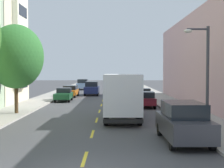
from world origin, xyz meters
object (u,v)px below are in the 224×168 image
object	(u,v)px
parked_wagon_champagne	(131,85)
parked_hatchback_burgundy	(146,99)
parked_hatchback_black	(143,95)
delivery_box_truck	(123,94)
parked_wagon_orange	(71,91)
street_lamp	(205,70)
parked_suv_charcoal	(184,122)
moving_navy_sedan	(93,88)
parked_suv_sky	(84,84)
street_tree_second	(17,57)
parked_hatchback_forest	(65,95)
parked_wagon_teal	(136,89)

from	to	relation	value
parked_wagon_champagne	parked_hatchback_burgundy	size ratio (longest dim) A/B	1.17
parked_wagon_champagne	parked_hatchback_black	xyz separation A→B (m)	(-0.02, -25.96, -0.05)
delivery_box_truck	parked_wagon_orange	bearing A→B (deg)	107.01
street_lamp	parked_wagon_champagne	xyz separation A→B (m)	(-1.45, 45.05, -2.67)
parked_suv_charcoal	moving_navy_sedan	distance (m)	31.37
parked_suv_sky	parked_suv_charcoal	bearing A→B (deg)	-78.80
street_lamp	delivery_box_truck	xyz separation A→B (m)	(-4.13, 5.52, -1.63)
parked_hatchback_black	parked_wagon_orange	world-z (taller)	same
moving_navy_sedan	delivery_box_truck	bearing A→B (deg)	-81.34
parked_suv_charcoal	moving_navy_sedan	size ratio (longest dim) A/B	1.01
street_tree_second	parked_wagon_orange	xyz separation A→B (m)	(1.94, 17.81, -3.74)
street_lamp	parked_hatchback_burgundy	bearing A→B (deg)	97.32
delivery_box_truck	parked_hatchback_forest	bearing A→B (deg)	113.72
parked_wagon_champagne	street_tree_second	bearing A→B (deg)	-106.43
parked_suv_charcoal	parked_wagon_orange	world-z (taller)	parked_suv_charcoal
parked_hatchback_burgundy	parked_hatchback_forest	bearing A→B (deg)	144.12
parked_wagon_champagne	parked_suv_charcoal	xyz separation A→B (m)	(0.02, -46.65, 0.18)
parked_wagon_orange	parked_hatchback_forest	bearing A→B (deg)	-89.44
street_lamp	parked_wagon_orange	world-z (taller)	street_lamp
street_tree_second	street_lamp	xyz separation A→B (m)	(12.32, -8.17, -1.07)
parked_hatchback_forest	parked_wagon_orange	bearing A→B (deg)	90.56
delivery_box_truck	street_lamp	bearing A→B (deg)	-53.21
street_tree_second	parked_hatchback_forest	xyz separation A→B (m)	(2.00, 11.45, -3.79)
parked_suv_charcoal	moving_navy_sedan	xyz separation A→B (m)	(-6.29, 30.73, 0.00)
parked_suv_charcoal	parked_hatchback_forest	distance (m)	23.01
street_lamp	parked_wagon_orange	size ratio (longest dim) A/B	1.19
parked_suv_charcoal	parked_hatchback_burgundy	world-z (taller)	parked_suv_charcoal
street_lamp	delivery_box_truck	distance (m)	7.08
delivery_box_truck	parked_wagon_orange	xyz separation A→B (m)	(-6.26, 20.46, -1.04)
parked_wagon_teal	parked_hatchback_burgundy	distance (m)	16.36
parked_suv_charcoal	parked_hatchback_forest	size ratio (longest dim) A/B	1.20
parked_wagon_champagne	parked_suv_sky	world-z (taller)	parked_suv_sky
delivery_box_truck	parked_wagon_teal	distance (m)	24.40
parked_hatchback_black	parked_suv_sky	size ratio (longest dim) A/B	0.84
delivery_box_truck	parked_suv_sky	xyz separation A→B (m)	(-6.11, 37.39, -0.85)
parked_wagon_teal	moving_navy_sedan	world-z (taller)	moving_navy_sedan
moving_navy_sedan	parked_suv_sky	bearing A→B (deg)	100.34
street_tree_second	parked_suv_charcoal	size ratio (longest dim) A/B	1.43
parked_suv_sky	delivery_box_truck	bearing A→B (deg)	-80.72
parked_wagon_orange	parked_hatchback_burgundy	world-z (taller)	same
parked_wagon_orange	parked_suv_sky	bearing A→B (deg)	89.50
parked_suv_charcoal	parked_suv_sky	bearing A→B (deg)	101.20
parked_hatchback_burgundy	street_tree_second	bearing A→B (deg)	-153.76
parked_hatchback_black	moving_navy_sedan	bearing A→B (deg)	121.94
parked_wagon_teal	parked_wagon_champagne	bearing A→B (deg)	89.96
parked_wagon_champagne	parked_wagon_orange	xyz separation A→B (m)	(-8.94, -19.07, 0.00)
parked_wagon_orange	parked_suv_charcoal	bearing A→B (deg)	-72.01
parked_hatchback_forest	moving_navy_sedan	world-z (taller)	moving_navy_sedan
parked_hatchback_black	parked_suv_charcoal	bearing A→B (deg)	-89.89
street_tree_second	parked_hatchback_burgundy	size ratio (longest dim) A/B	1.71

